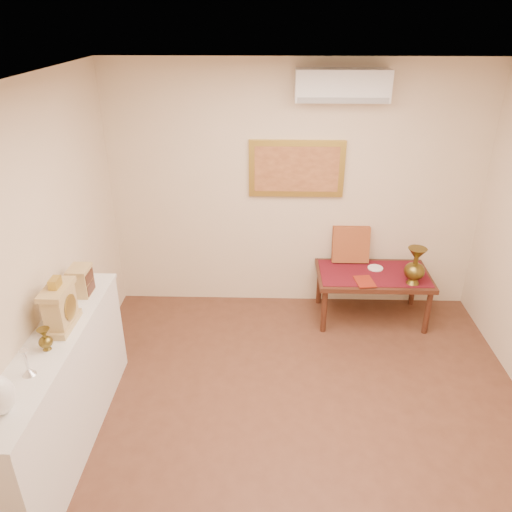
{
  "coord_description": "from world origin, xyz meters",
  "views": [
    {
      "loc": [
        -0.28,
        -2.87,
        3.1
      ],
      "look_at": [
        -0.39,
        1.15,
        1.1
      ],
      "focal_mm": 35.0,
      "sensor_mm": 36.0,
      "label": 1
    }
  ],
  "objects_px": {
    "display_ledge": "(63,394)",
    "wooden_chest": "(81,281)",
    "brass_urn_tall": "(416,262)",
    "low_table": "(373,279)",
    "mantel_clock": "(60,307)"
  },
  "relations": [
    {
      "from": "mantel_clock",
      "to": "low_table",
      "type": "height_order",
      "value": "mantel_clock"
    },
    {
      "from": "brass_urn_tall",
      "to": "mantel_clock",
      "type": "bearing_deg",
      "value": -153.52
    },
    {
      "from": "display_ledge",
      "to": "mantel_clock",
      "type": "height_order",
      "value": "mantel_clock"
    },
    {
      "from": "brass_urn_tall",
      "to": "wooden_chest",
      "type": "height_order",
      "value": "wooden_chest"
    },
    {
      "from": "mantel_clock",
      "to": "wooden_chest",
      "type": "height_order",
      "value": "mantel_clock"
    },
    {
      "from": "brass_urn_tall",
      "to": "mantel_clock",
      "type": "relative_size",
      "value": 1.17
    },
    {
      "from": "low_table",
      "to": "wooden_chest",
      "type": "bearing_deg",
      "value": -155.36
    },
    {
      "from": "wooden_chest",
      "to": "low_table",
      "type": "height_order",
      "value": "wooden_chest"
    },
    {
      "from": "display_ledge",
      "to": "wooden_chest",
      "type": "bearing_deg",
      "value": 89.33
    },
    {
      "from": "brass_urn_tall",
      "to": "display_ledge",
      "type": "relative_size",
      "value": 0.24
    },
    {
      "from": "display_ledge",
      "to": "brass_urn_tall",
      "type": "bearing_deg",
      "value": 28.86
    },
    {
      "from": "brass_urn_tall",
      "to": "low_table",
      "type": "height_order",
      "value": "brass_urn_tall"
    },
    {
      "from": "mantel_clock",
      "to": "wooden_chest",
      "type": "bearing_deg",
      "value": 92.6
    },
    {
      "from": "display_ledge",
      "to": "wooden_chest",
      "type": "xyz_separation_m",
      "value": [
        0.01,
        0.66,
        0.61
      ]
    },
    {
      "from": "display_ledge",
      "to": "low_table",
      "type": "distance_m",
      "value": 3.27
    }
  ]
}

